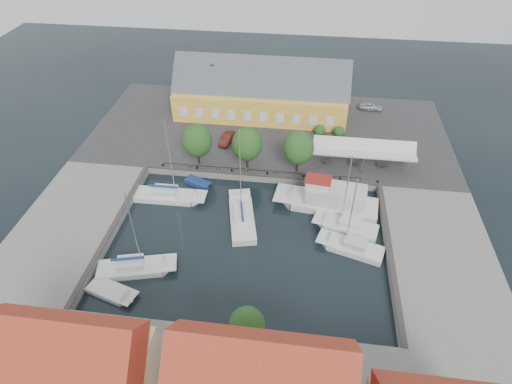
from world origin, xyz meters
TOP-DOWN VIEW (x-y plane):
  - ground at (0.00, 0.00)m, footprint 140.00×140.00m
  - north_quay at (0.00, 23.00)m, footprint 56.00×26.00m
  - west_quay at (-22.00, -2.00)m, footprint 12.00×24.00m
  - east_quay at (22.00, -2.00)m, footprint 12.00×24.00m
  - quay_edge_fittings at (0.02, 4.75)m, footprint 56.00×24.72m
  - warehouse at (-2.60, 28.36)m, footprint 28.56×14.00m
  - tent_canopy at (14.00, 14.50)m, footprint 14.00×4.00m
  - quay_trees at (-2.00, 12.00)m, footprint 18.20×4.20m
  - car_silver at (16.62, 31.35)m, footprint 4.05×1.83m
  - car_red at (-6.04, 17.98)m, footprint 1.99×4.14m
  - center_sailboat at (-1.25, 2.03)m, footprint 4.91×9.95m
  - trawler at (9.61, 6.08)m, footprint 13.80×5.56m
  - east_boat_a at (11.72, 2.20)m, footprint 8.27×4.49m
  - east_boat_b at (12.17, -1.27)m, footprint 8.11×4.70m
  - west_boat_a at (-11.56, 5.03)m, footprint 9.67×2.90m
  - west_boat_d at (-11.74, -7.49)m, footprint 9.05×4.71m
  - launch_sw at (-13.15, -10.80)m, footprint 5.95×3.65m
  - launch_nw at (-8.56, 8.56)m, footprint 4.05×2.92m

SIDE VIEW (x-z plane):
  - ground at x=0.00m, z-range 0.00..0.00m
  - launch_nw at x=-8.56m, z-range -0.35..0.53m
  - launch_sw at x=-13.15m, z-range -0.40..0.58m
  - east_boat_b at x=12.17m, z-range -5.10..5.62m
  - east_boat_a at x=11.72m, z-range -5.40..5.92m
  - west_boat_d at x=-11.74m, z-range -5.57..6.11m
  - west_boat_a at x=-11.56m, z-range -6.00..6.54m
  - center_sailboat at x=-1.25m, z-range -6.21..6.94m
  - north_quay at x=0.00m, z-range 0.00..1.00m
  - west_quay at x=-22.00m, z-range 0.00..1.00m
  - east_quay at x=22.00m, z-range 0.00..1.00m
  - trawler at x=9.61m, z-range -1.48..3.52m
  - quay_edge_fittings at x=0.02m, z-range 0.86..1.26m
  - car_red at x=-6.04m, z-range 1.00..2.31m
  - car_silver at x=16.62m, z-range 1.00..2.35m
  - tent_canopy at x=14.00m, z-range 2.27..5.10m
  - warehouse at x=-2.60m, z-range -0.35..9.20m
  - quay_trees at x=-2.00m, z-range 1.73..8.03m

